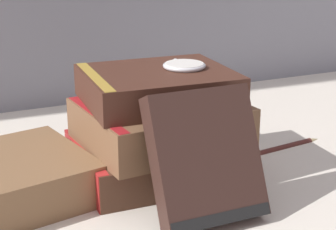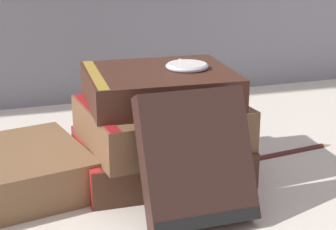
{
  "view_description": "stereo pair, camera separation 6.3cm",
  "coord_description": "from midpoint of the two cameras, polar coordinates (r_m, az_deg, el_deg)",
  "views": [
    {
      "loc": [
        -0.25,
        -0.54,
        0.28
      ],
      "look_at": [
        0.0,
        0.01,
        0.08
      ],
      "focal_mm": 60.0,
      "sensor_mm": 36.0,
      "label": 1
    },
    {
      "loc": [
        -0.19,
        -0.57,
        0.28
      ],
      "look_at": [
        0.0,
        0.01,
        0.08
      ],
      "focal_mm": 60.0,
      "sensor_mm": 36.0,
      "label": 2
    }
  ],
  "objects": [
    {
      "name": "ground_plane",
      "position": [
        0.66,
        2.78,
        -7.02
      ],
      "size": [
        3.0,
        3.0,
        0.0
      ],
      "primitive_type": "plane",
      "color": "beige"
    },
    {
      "name": "book_flat_bottom",
      "position": [
        0.68,
        1.28,
        -4.26
      ],
      "size": [
        0.19,
        0.16,
        0.04
      ],
      "rotation": [
        0.0,
        0.0,
        -0.02
      ],
      "color": "#4C2D1E",
      "rests_on": "ground_plane"
    },
    {
      "name": "reading_glasses",
      "position": [
        0.81,
        -7.21,
        -2.09
      ],
      "size": [
        0.1,
        0.07,
        0.0
      ],
      "rotation": [
        0.0,
        0.0,
        -0.23
      ],
      "color": "#ADADB2",
      "rests_on": "ground_plane"
    },
    {
      "name": "fountain_pen",
      "position": [
        0.77,
        14.52,
        -3.52
      ],
      "size": [
        0.14,
        0.03,
        0.01
      ],
      "rotation": [
        0.0,
        0.0,
        0.13
      ],
      "color": "#471E19",
      "rests_on": "ground_plane"
    },
    {
      "name": "pocket_watch",
      "position": [
        0.66,
        4.67,
        4.96
      ],
      "size": [
        0.05,
        0.05,
        0.01
      ],
      "color": "silver",
      "rests_on": "book_flat_top"
    },
    {
      "name": "book_flat_top",
      "position": [
        0.65,
        1.68,
        2.9
      ],
      "size": [
        0.17,
        0.15,
        0.04
      ],
      "rotation": [
        0.0,
        0.0,
        -0.06
      ],
      "color": "#422319",
      "rests_on": "book_flat_middle"
    },
    {
      "name": "book_leaning_front",
      "position": [
        0.56,
        6.12,
        -4.97
      ],
      "size": [
        0.11,
        0.08,
        0.13
      ],
      "rotation": [
        -0.43,
        0.0,
        0.0
      ],
      "color": "#331E19",
      "rests_on": "ground_plane"
    },
    {
      "name": "book_flat_middle",
      "position": [
        0.66,
        1.85,
        -0.86
      ],
      "size": [
        0.19,
        0.16,
        0.05
      ],
      "rotation": [
        0.0,
        0.0,
        0.09
      ],
      "color": "brown",
      "rests_on": "book_flat_bottom"
    }
  ]
}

